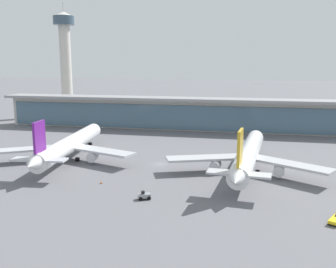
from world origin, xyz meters
The scene contains 7 objects.
ground_plane centered at (0.00, 0.00, 0.00)m, with size 1200.00×1200.00×0.00m, color slate.
airliner_left_stand centered at (-29.73, -1.15, 5.03)m, with size 45.88×60.00×15.97m.
airliner_centre_stand centered at (26.72, -2.98, 5.03)m, with size 45.96×60.01×15.97m.
service_truck_under_wing_grey centered at (3.57, -30.78, 0.87)m, with size 3.31×2.76×2.05m.
terminal_building centered at (0.00, 61.89, 7.87)m, with size 183.60×12.80×15.20m.
control_tower centered at (-79.56, 96.14, 35.44)m, with size 12.00×12.00×64.82m.
safety_cone_bravo centered at (-10.61, -22.01, 0.32)m, with size 0.62×0.62×0.70m.
Camera 1 is at (26.38, -110.31, 31.04)m, focal length 40.25 mm.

